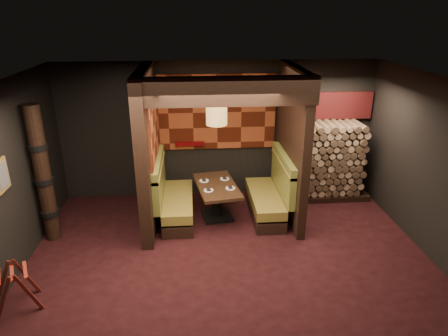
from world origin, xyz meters
TOP-DOWN VIEW (x-y plane):
  - floor at (0.00, 0.00)m, footprint 6.50×5.50m
  - ceiling at (0.00, 0.00)m, footprint 6.50×5.50m
  - wall_back at (0.00, 2.76)m, footprint 6.50×0.02m
  - wall_front at (0.00, -2.76)m, footprint 6.50×0.02m
  - wall_right at (3.26, 0.00)m, footprint 0.02×5.50m
  - partition_left at (-1.35, 1.65)m, footprint 0.20×2.20m
  - partition_right at (1.30, 1.70)m, footprint 0.15×2.10m
  - header_beam at (-0.02, 0.70)m, footprint 2.85×0.18m
  - tapa_back_panel at (-0.02, 2.71)m, footprint 2.40×0.06m
  - tapa_side_panel at (-1.23, 1.82)m, footprint 0.04×1.85m
  - lacquer_shelf at (-0.60, 2.65)m, footprint 0.60×0.12m
  - booth_bench_left at (-0.96, 1.65)m, footprint 0.68×1.60m
  - booth_bench_right at (0.93, 1.65)m, footprint 0.68×1.60m
  - dining_table at (-0.11, 1.61)m, footprint 0.90×1.40m
  - place_settings at (-0.11, 1.61)m, footprint 0.65×0.69m
  - pendant_lamp at (-0.11, 1.56)m, footprint 0.37×0.37m
  - framed_picture at (-3.22, 0.10)m, footprint 0.05×0.36m
  - luggage_rack at (-2.97, -0.69)m, footprint 0.74×0.65m
  - totem_column at (-3.05, 1.10)m, footprint 0.31×0.31m
  - firewood_stack at (2.29, 2.35)m, footprint 1.73×0.70m
  - mosaic_header at (2.29, 2.68)m, footprint 1.83×0.10m
  - bay_front_post at (1.39, 1.96)m, footprint 0.08×0.08m

SIDE VIEW (x-z plane):
  - floor at x=0.00m, z-range -0.02..0.00m
  - luggage_rack at x=-2.97m, z-range 0.00..0.67m
  - booth_bench_left at x=-0.96m, z-range -0.17..0.97m
  - booth_bench_right at x=0.93m, z-range -0.17..0.97m
  - dining_table at x=-0.11m, z-range 0.11..0.80m
  - place_settings at x=-0.11m, z-range 0.69..0.72m
  - firewood_stack at x=2.29m, z-range 0.00..1.64m
  - lacquer_shelf at x=-0.60m, z-range 1.15..1.21m
  - totem_column at x=-3.05m, z-range -0.01..2.39m
  - wall_back at x=0.00m, z-range 0.00..2.85m
  - wall_front at x=0.00m, z-range 0.00..2.85m
  - wall_right at x=3.26m, z-range 0.00..2.85m
  - partition_left at x=-1.35m, z-range 0.00..2.85m
  - partition_right at x=1.30m, z-range 0.00..2.85m
  - bay_front_post at x=1.39m, z-range 0.00..2.85m
  - framed_picture at x=-3.22m, z-range 1.39..1.85m
  - tapa_back_panel at x=-0.02m, z-range 1.04..2.60m
  - tapa_side_panel at x=-1.23m, z-range 1.12..2.58m
  - mosaic_header at x=2.29m, z-range 1.64..2.20m
  - pendant_lamp at x=-0.11m, z-range 1.62..2.59m
  - header_beam at x=-0.02m, z-range 2.41..2.85m
  - ceiling at x=0.00m, z-range 2.85..2.87m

